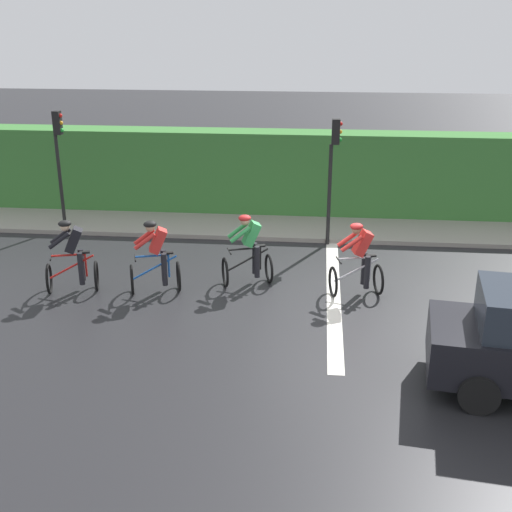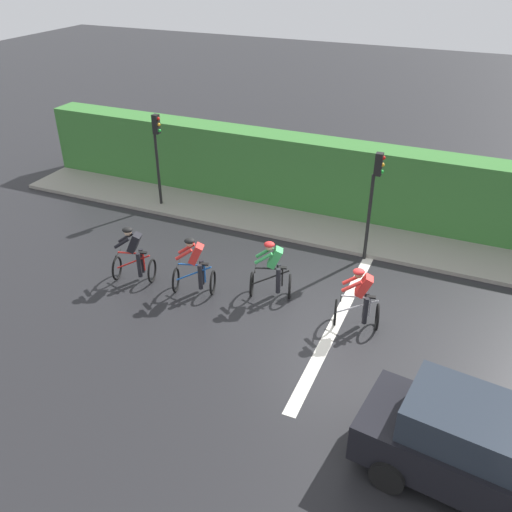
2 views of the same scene
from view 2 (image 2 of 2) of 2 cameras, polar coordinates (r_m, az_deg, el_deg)
ground_plane at (r=14.17m, az=6.76°, el=-6.23°), size 80.00×80.00×0.00m
sidewalk_kerb at (r=18.51m, az=5.36°, el=3.50°), size 2.80×21.67×0.12m
stone_wall_low at (r=19.20m, az=6.26°, el=5.12°), size 0.44×21.67×0.50m
hedge_wall at (r=19.05m, az=6.72°, el=8.26°), size 1.10×21.67×2.55m
road_marking_stop_line at (r=14.08m, az=8.48°, el=-6.62°), size 7.00×0.30×0.01m
cyclist_lead at (r=15.43m, az=-12.63°, el=0.06°), size 0.95×1.22×1.66m
cyclist_second at (r=14.62m, az=-6.42°, el=-1.15°), size 0.96×1.23×1.66m
cyclist_mid at (r=14.38m, az=1.72°, el=-1.56°), size 0.98×1.24×1.66m
cyclist_fourth at (r=13.51m, az=10.76°, el=-4.50°), size 0.91×1.21×1.66m
car_black at (r=10.54m, az=22.02°, el=-18.26°), size 2.28×4.29×1.76m
traffic_light_near_crossing at (r=15.79m, az=12.22°, el=6.66°), size 0.20×0.31×3.34m
traffic_light_far_junction at (r=19.14m, az=-10.27°, el=11.12°), size 0.21×0.31×3.34m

